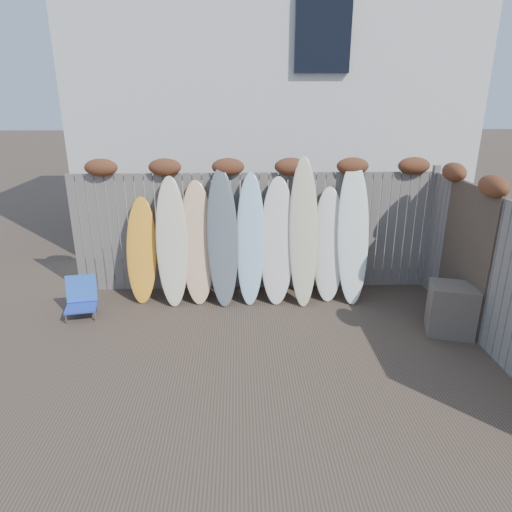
{
  "coord_description": "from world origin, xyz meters",
  "views": [
    {
      "loc": [
        -0.24,
        -4.96,
        3.19
      ],
      "look_at": [
        0.0,
        1.2,
        1.0
      ],
      "focal_mm": 32.0,
      "sensor_mm": 36.0,
      "label": 1
    }
  ],
  "objects_px": {
    "beach_chair": "(81,298)",
    "wooden_crate": "(451,309)",
    "lattice_panel": "(465,256)",
    "surfboard_0": "(142,250)"
  },
  "relations": [
    {
      "from": "beach_chair",
      "to": "wooden_crate",
      "type": "height_order",
      "value": "wooden_crate"
    },
    {
      "from": "beach_chair",
      "to": "lattice_panel",
      "type": "bearing_deg",
      "value": -4.08
    },
    {
      "from": "beach_chair",
      "to": "wooden_crate",
      "type": "relative_size",
      "value": 0.83
    },
    {
      "from": "beach_chair",
      "to": "surfboard_0",
      "type": "bearing_deg",
      "value": 35.13
    },
    {
      "from": "surfboard_0",
      "to": "beach_chair",
      "type": "bearing_deg",
      "value": -144.12
    },
    {
      "from": "lattice_panel",
      "to": "surfboard_0",
      "type": "xyz_separation_m",
      "value": [
        -4.79,
        0.99,
        -0.18
      ]
    },
    {
      "from": "wooden_crate",
      "to": "surfboard_0",
      "type": "distance_m",
      "value": 4.74
    },
    {
      "from": "wooden_crate",
      "to": "lattice_panel",
      "type": "xyz_separation_m",
      "value": [
        0.27,
        0.37,
        0.66
      ]
    },
    {
      "from": "surfboard_0",
      "to": "lattice_panel",
      "type": "bearing_deg",
      "value": -10.94
    },
    {
      "from": "wooden_crate",
      "to": "beach_chair",
      "type": "bearing_deg",
      "value": 171.85
    }
  ]
}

